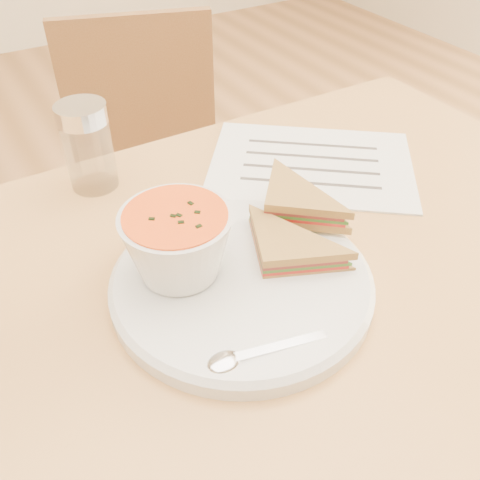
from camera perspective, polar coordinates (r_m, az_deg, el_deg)
dining_table at (r=0.89m, az=2.26°, el=-22.01°), size 1.00×0.70×0.75m
chair_far at (r=1.30m, az=-8.96°, el=3.47°), size 0.45×0.45×0.80m
plate at (r=0.57m, az=0.17°, el=-4.65°), size 0.28×0.28×0.02m
soup_bowl at (r=0.55m, az=-6.63°, el=-0.71°), size 0.13×0.13×0.08m
sandwich_half_a at (r=0.55m, az=2.45°, el=-3.51°), size 0.13×0.13×0.03m
sandwich_half_b at (r=0.61m, az=2.54°, el=2.62°), size 0.14×0.14×0.03m
spoon at (r=0.50m, az=3.69°, el=-11.46°), size 0.17×0.07×0.01m
paper_menu at (r=0.78m, az=7.60°, el=8.06°), size 0.36×0.34×0.00m
condiment_shaker at (r=0.73m, az=-15.90°, el=9.54°), size 0.08×0.08×0.12m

